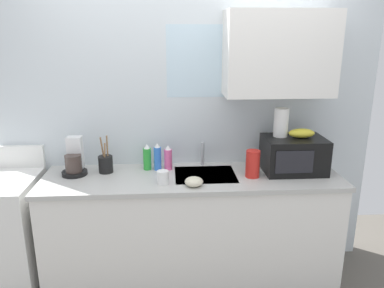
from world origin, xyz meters
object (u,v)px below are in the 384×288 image
object	(u,v)px
dish_soap_bottle_green	(147,158)
small_bowl	(194,182)
microwave	(294,155)
utensil_crock	(106,164)
mug_white	(163,177)
coffee_maker	(75,160)
paper_towel_roll	(281,122)
dish_soap_bottle_blue	(158,157)
cereal_canister	(253,164)
banana_bunch	(302,133)
stove_range	(1,234)
dish_soap_bottle_pink	(168,158)

from	to	relation	value
dish_soap_bottle_green	small_bowl	bearing A→B (deg)	-46.77
microwave	utensil_crock	world-z (taller)	utensil_crock
mug_white	utensil_crock	bearing A→B (deg)	149.52
coffee_maker	dish_soap_bottle_green	distance (m)	0.55
paper_towel_roll	mug_white	xyz separation A→B (m)	(-0.91, -0.24, -0.33)
dish_soap_bottle_blue	mug_white	bearing A→B (deg)	-81.61
dish_soap_bottle_blue	utensil_crock	xyz separation A→B (m)	(-0.40, -0.03, -0.03)
cereal_canister	small_bowl	bearing A→B (deg)	-161.46
banana_bunch	coffee_maker	xyz separation A→B (m)	(-1.73, 0.06, -0.20)
stove_range	dish_soap_bottle_pink	size ratio (longest dim) A/B	5.45
paper_towel_roll	microwave	bearing A→B (deg)	-27.38
cereal_canister	small_bowl	world-z (taller)	cereal_canister
cereal_canister	utensil_crock	size ratio (longest dim) A/B	0.70
stove_range	dish_soap_bottle_green	size ratio (longest dim) A/B	5.21
cereal_canister	mug_white	world-z (taller)	cereal_canister
coffee_maker	small_bowl	distance (m)	0.95
coffee_maker	dish_soap_bottle_green	size ratio (longest dim) A/B	1.35
dish_soap_bottle_blue	dish_soap_bottle_green	bearing A→B (deg)	169.85
stove_range	paper_towel_roll	xyz separation A→B (m)	(2.16, 0.10, 0.82)
cereal_canister	banana_bunch	bearing A→B (deg)	14.38
paper_towel_roll	dish_soap_bottle_pink	size ratio (longest dim) A/B	1.11
paper_towel_roll	dish_soap_bottle_pink	bearing A→B (deg)	176.52
dish_soap_bottle_green	small_bowl	distance (m)	0.51
dish_soap_bottle_pink	small_bowl	world-z (taller)	dish_soap_bottle_pink
microwave	coffee_maker	bearing A→B (deg)	177.96
dish_soap_bottle_blue	cereal_canister	size ratio (longest dim) A/B	1.07
dish_soap_bottle_green	mug_white	bearing A→B (deg)	-67.89
dish_soap_bottle_green	mug_white	size ratio (longest dim) A/B	2.18
mug_white	utensil_crock	size ratio (longest dim) A/B	0.33
dish_soap_bottle_blue	utensil_crock	world-z (taller)	utensil_crock
banana_bunch	small_bowl	size ratio (longest dim) A/B	1.54
cereal_canister	utensil_crock	xyz separation A→B (m)	(-1.11, 0.17, -0.03)
paper_towel_roll	small_bowl	size ratio (longest dim) A/B	1.69
coffee_maker	mug_white	size ratio (longest dim) A/B	2.95
stove_range	utensil_crock	bearing A→B (deg)	8.17
stove_range	dish_soap_bottle_green	distance (m)	1.26
stove_range	small_bowl	distance (m)	1.56
dish_soap_bottle_pink	dish_soap_bottle_blue	bearing A→B (deg)	-179.35
banana_bunch	small_bowl	bearing A→B (deg)	-163.37
banana_bunch	paper_towel_roll	distance (m)	0.18
dish_soap_bottle_green	small_bowl	world-z (taller)	dish_soap_bottle_green
banana_bunch	dish_soap_bottle_pink	distance (m)	1.04
dish_soap_bottle_blue	cereal_canister	distance (m)	0.74
dish_soap_bottle_green	small_bowl	xyz separation A→B (m)	(0.34, -0.37, -0.06)
dish_soap_bottle_green	utensil_crock	world-z (taller)	utensil_crock
banana_bunch	small_bowl	xyz separation A→B (m)	(-0.84, -0.25, -0.27)
cereal_canister	mug_white	bearing A→B (deg)	-172.32
dish_soap_bottle_blue	coffee_maker	bearing A→B (deg)	-176.04
cereal_canister	utensil_crock	bearing A→B (deg)	171.29
coffee_maker	mug_white	world-z (taller)	coffee_maker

